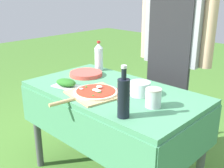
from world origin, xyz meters
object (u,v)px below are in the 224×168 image
Objects in this scene: prep_table at (113,105)px; water_bottle at (99,57)px; pizza_on_peel at (95,93)px; plate_stack at (86,74)px; person_cook at (175,44)px; oil_bottle at (124,97)px; mixing_tub at (140,89)px; sauce_jar at (153,99)px; herb_container at (66,83)px.

prep_table is 5.03× the size of water_bottle.
plate_stack is (-0.37, 0.24, 0.00)m from pizza_on_peel.
prep_table is 4.81× the size of plate_stack.
person_cook is at bearing 92.59° from pizza_on_peel.
pizza_on_peel is (-0.10, -0.79, -0.23)m from person_cook.
mixing_tub is (-0.14, 0.32, -0.07)m from oil_bottle.
herb_container is at bearing -168.24° from sauce_jar.
prep_table is at bearing -12.92° from plate_stack.
pizza_on_peel is at bearing -33.55° from plate_stack.
herb_container is at bearing -73.59° from water_bottle.
water_bottle reaches higher than sauce_jar.
water_bottle is at bearing 144.66° from oil_bottle.
prep_table is at bearing 141.51° from oil_bottle.
person_cook reaches higher than prep_table.
person_cook reaches higher than mixing_tub.
plate_stack is at bearing -77.90° from water_bottle.
oil_bottle is (0.36, -0.12, 0.10)m from pizza_on_peel.
sauce_jar is at bearing -21.53° from water_bottle.
person_cook is at bearing 65.50° from herb_container.
herb_container is 0.54m from mixing_tub.
pizza_on_peel is 3.71× the size of mixing_tub.
pizza_on_peel is at bearing -46.39° from water_bottle.
sauce_jar is at bearing -6.89° from prep_table.
plate_stack is at bearing 170.05° from sauce_jar.
pizza_on_peel is 0.41m from sauce_jar.
herb_container reaches higher than pizza_on_peel.
plate_stack is (-0.38, 0.09, 0.13)m from prep_table.
oil_bottle reaches higher than mixing_tub.
person_cook reaches higher than oil_bottle.
water_bottle is 0.96× the size of plate_stack.
oil_bottle is at bearing -26.38° from plate_stack.
mixing_tub is at bearing 25.80° from herb_container.
sauce_jar reaches higher than plate_stack.
herb_container is 0.79× the size of plate_stack.
mixing_tub reaches higher than prep_table.
person_cook is 0.83m from pizza_on_peel.
prep_table is 0.42m from sauce_jar.
sauce_jar is (0.76, -0.13, 0.04)m from plate_stack.
plate_stack is 2.29× the size of sauce_jar.
water_bottle reaches higher than pizza_on_peel.
oil_bottle is at bearing -35.34° from water_bottle.
plate_stack is at bearing 109.18° from herb_container.
water_bottle is at bearing 102.10° from plate_stack.
mixing_tub is at bearing 113.80° from oil_bottle.
oil_bottle reaches higher than pizza_on_peel.
water_bottle reaches higher than mixing_tub.
oil_bottle reaches higher than sauce_jar.
oil_bottle is (0.34, -0.27, 0.23)m from prep_table.
oil_bottle is 1.12× the size of plate_stack.
person_cook reaches higher than water_bottle.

